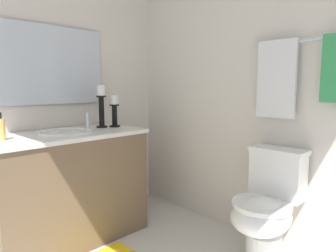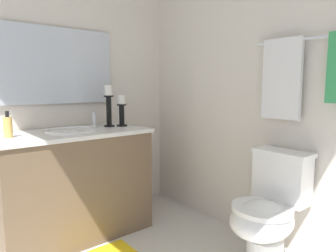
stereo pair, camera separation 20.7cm
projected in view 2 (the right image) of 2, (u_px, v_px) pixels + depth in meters
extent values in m
cube|color=silver|center=(265.00, 80.00, 2.26)|extent=(2.55, 0.04, 2.45)
cube|color=silver|center=(55.00, 81.00, 2.54)|extent=(0.04, 2.22, 2.45)
cube|color=brown|center=(74.00, 186.00, 2.40)|extent=(0.55, 1.11, 0.81)
cube|color=silver|center=(72.00, 133.00, 2.34)|extent=(0.58, 1.14, 0.03)
ellipsoid|color=white|center=(72.00, 138.00, 2.35)|extent=(0.38, 0.30, 0.11)
torus|color=white|center=(72.00, 131.00, 2.34)|extent=(0.40, 0.40, 0.02)
cylinder|color=silver|center=(94.00, 120.00, 2.45)|extent=(0.02, 0.02, 0.14)
cube|color=silver|center=(56.00, 66.00, 2.49)|extent=(0.02, 0.98, 0.62)
cylinder|color=black|center=(122.00, 125.00, 2.64)|extent=(0.09, 0.09, 0.01)
cylinder|color=black|center=(122.00, 116.00, 2.63)|extent=(0.04, 0.04, 0.18)
cylinder|color=black|center=(122.00, 105.00, 2.62)|extent=(0.08, 0.08, 0.01)
cylinder|color=white|center=(121.00, 100.00, 2.61)|extent=(0.06, 0.06, 0.08)
cylinder|color=black|center=(109.00, 126.00, 2.61)|extent=(0.09, 0.09, 0.01)
cylinder|color=black|center=(109.00, 112.00, 2.60)|extent=(0.04, 0.04, 0.25)
cylinder|color=black|center=(109.00, 96.00, 2.58)|extent=(0.08, 0.08, 0.01)
cylinder|color=white|center=(108.00, 90.00, 2.57)|extent=(0.06, 0.06, 0.09)
cylinder|color=#E5B259|center=(8.00, 127.00, 2.04)|extent=(0.06, 0.06, 0.14)
cylinder|color=black|center=(7.00, 114.00, 2.02)|extent=(0.02, 0.02, 0.04)
cylinder|color=white|center=(265.00, 251.00, 2.04)|extent=(0.24, 0.24, 0.18)
ellipsoid|color=white|center=(262.00, 220.00, 1.98)|extent=(0.38, 0.46, 0.24)
cylinder|color=white|center=(262.00, 208.00, 1.97)|extent=(0.39, 0.39, 0.03)
cube|color=white|center=(282.00, 178.00, 2.08)|extent=(0.36, 0.17, 0.32)
cube|color=white|center=(283.00, 153.00, 2.06)|extent=(0.38, 0.19, 0.03)
cylinder|color=silver|center=(316.00, 37.00, 1.90)|extent=(0.84, 0.02, 0.02)
cube|color=white|center=(282.00, 79.00, 2.08)|extent=(0.28, 0.03, 0.55)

